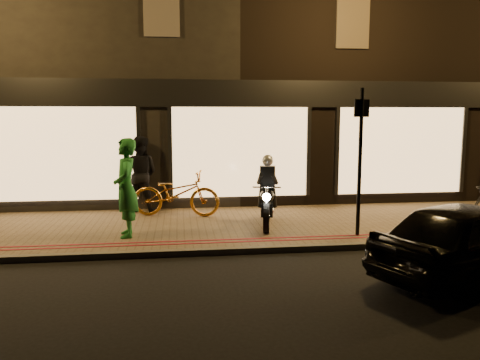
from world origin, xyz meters
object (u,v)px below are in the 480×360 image
motorcycle (267,198)px  sign_post (360,154)px  bicycle_gold (176,194)px  parked_car (473,239)px  person_green (126,188)px

motorcycle → sign_post: 2.28m
bicycle_gold → parked_car: parked_car is taller
motorcycle → parked_car: 4.38m
sign_post → person_green: sign_post is taller
bicycle_gold → motorcycle: bearing=-110.1°
sign_post → bicycle_gold: sign_post is taller
motorcycle → bicycle_gold: (-2.03, 1.27, -0.05)m
motorcycle → person_green: size_ratio=0.96×
motorcycle → parked_car: (2.67, -3.47, -0.10)m
bicycle_gold → sign_post: bearing=-110.3°
person_green → parked_car: bearing=54.9°
sign_post → parked_car: sign_post is taller
sign_post → person_green: (-4.72, 0.51, -0.67)m
sign_post → bicycle_gold: bearing=147.8°
motorcycle → parked_car: size_ratio=0.52×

